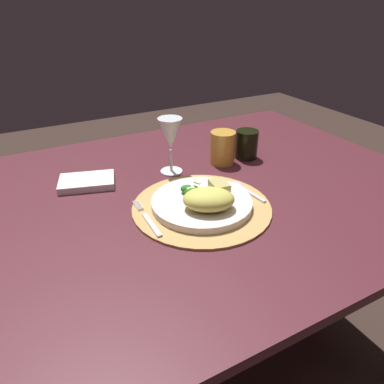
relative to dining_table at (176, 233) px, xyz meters
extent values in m
plane|color=#372822|center=(0.00, 0.00, -0.59)|extent=(6.00, 6.00, 0.00)
cube|color=#4D1E26|center=(0.00, 0.00, 0.12)|extent=(1.43, 0.98, 0.03)
cylinder|color=#4A2327|center=(0.64, 0.41, -0.24)|extent=(0.08, 0.08, 0.70)
cylinder|color=tan|center=(0.03, -0.09, 0.13)|extent=(0.34, 0.34, 0.01)
cylinder|color=silver|center=(0.03, -0.09, 0.14)|extent=(0.25, 0.25, 0.02)
ellipsoid|color=#D5CB55|center=(0.02, -0.14, 0.18)|extent=(0.15, 0.13, 0.05)
ellipsoid|color=#29712B|center=(0.01, -0.05, 0.16)|extent=(0.05, 0.04, 0.02)
ellipsoid|color=#307E10|center=(0.02, -0.05, 0.16)|extent=(0.05, 0.05, 0.01)
ellipsoid|color=#2B6B13|center=(0.02, -0.08, 0.16)|extent=(0.06, 0.05, 0.02)
cube|color=beige|center=(0.01, -0.06, 0.17)|extent=(0.02, 0.03, 0.01)
cube|color=beige|center=(0.04, -0.04, 0.17)|extent=(0.03, 0.03, 0.01)
cube|color=tan|center=(0.09, -0.07, 0.16)|extent=(0.05, 0.06, 0.02)
cube|color=silver|center=(-0.12, -0.12, 0.14)|extent=(0.01, 0.10, 0.00)
cube|color=silver|center=(-0.12, -0.02, 0.14)|extent=(0.00, 0.05, 0.00)
cube|color=silver|center=(-0.11, -0.02, 0.14)|extent=(0.00, 0.05, 0.00)
cube|color=silver|center=(-0.11, -0.02, 0.14)|extent=(0.00, 0.05, 0.00)
cube|color=silver|center=(-0.11, -0.02, 0.14)|extent=(0.00, 0.05, 0.00)
cube|color=silver|center=(0.17, -0.11, 0.14)|extent=(0.02, 0.09, 0.00)
ellipsoid|color=silver|center=(0.16, -0.05, 0.14)|extent=(0.03, 0.04, 0.01)
cube|color=white|center=(-0.19, 0.16, 0.14)|extent=(0.17, 0.13, 0.02)
cylinder|color=silver|center=(0.05, 0.12, 0.13)|extent=(0.07, 0.07, 0.00)
cylinder|color=silver|center=(0.05, 0.12, 0.17)|extent=(0.01, 0.01, 0.07)
cone|color=silver|center=(0.05, 0.12, 0.24)|extent=(0.07, 0.07, 0.09)
cylinder|color=gold|center=(0.22, 0.11, 0.18)|extent=(0.08, 0.08, 0.10)
cylinder|color=black|center=(0.30, 0.11, 0.17)|extent=(0.07, 0.07, 0.09)
camera|label=1|loc=(-0.35, -0.75, 0.59)|focal=33.54mm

